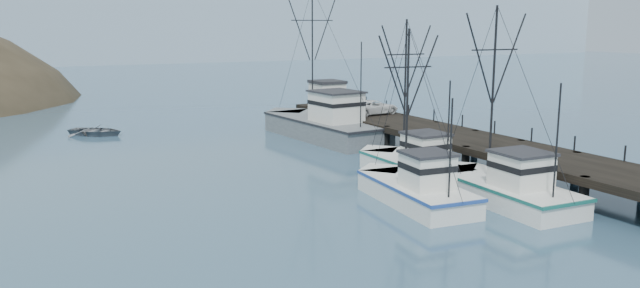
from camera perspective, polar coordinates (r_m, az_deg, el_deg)
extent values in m
plane|color=#335471|center=(29.96, 10.05, -9.45)|extent=(400.00, 400.00, 0.00)
cube|color=black|center=(50.12, 11.76, 0.74)|extent=(6.00, 44.00, 0.50)
cylinder|color=black|center=(38.06, 22.97, -4.21)|extent=(0.56, 0.56, 2.00)
cylinder|color=black|center=(41.30, 17.66, -2.73)|extent=(0.56, 0.56, 2.00)
cylinder|color=black|center=(45.07, 22.35, -1.94)|extent=(0.56, 0.56, 2.00)
cylinder|color=black|center=(44.86, 13.16, -1.46)|extent=(0.56, 0.56, 2.00)
cylinder|color=black|center=(48.36, 17.86, -0.82)|extent=(0.56, 0.56, 2.00)
cylinder|color=black|center=(48.68, 9.35, -0.37)|extent=(0.56, 0.56, 2.00)
cylinder|color=black|center=(51.92, 13.96, 0.15)|extent=(0.56, 0.56, 2.00)
cylinder|color=black|center=(52.69, 6.11, 0.56)|extent=(0.56, 0.56, 2.00)
cylinder|color=black|center=(55.70, 10.58, 0.99)|extent=(0.56, 0.56, 2.00)
cylinder|color=black|center=(56.86, 3.33, 1.35)|extent=(0.56, 0.56, 2.00)
cylinder|color=black|center=(59.66, 7.63, 1.72)|extent=(0.56, 0.56, 2.00)
cylinder|color=black|center=(61.16, 0.94, 2.03)|extent=(0.56, 0.56, 2.00)
cylinder|color=black|center=(63.77, 5.06, 2.35)|extent=(0.56, 0.56, 2.00)
cylinder|color=black|center=(65.55, -1.14, 2.62)|extent=(0.56, 0.56, 2.00)
cylinder|color=black|center=(67.99, 2.80, 2.90)|extent=(0.56, 0.56, 2.00)
cube|color=#9EB2C6|center=(194.39, -19.46, 7.11)|extent=(360.00, 40.00, 26.00)
cube|color=white|center=(38.45, 16.51, -4.49)|extent=(4.13, 9.76, 1.60)
cube|color=white|center=(42.03, 12.17, -3.00)|extent=(3.76, 3.76, 1.60)
cube|color=#175E54|center=(38.28, 16.57, -3.48)|extent=(4.21, 10.01, 0.18)
cube|color=silver|center=(37.16, 17.91, -2.32)|extent=(2.73, 2.81, 1.90)
cube|color=#26262B|center=(36.95, 18.00, -0.76)|extent=(2.97, 3.07, 0.16)
cylinder|color=black|center=(38.49, 15.52, 4.51)|extent=(0.14, 0.14, 10.19)
cylinder|color=black|center=(35.04, 20.85, 0.25)|extent=(0.10, 0.10, 6.11)
cube|color=white|center=(37.03, 8.79, -4.75)|extent=(4.19, 8.82, 1.60)
cube|color=white|center=(40.62, 5.69, -3.29)|extent=(3.44, 3.44, 1.60)
cube|color=#214399|center=(36.85, 8.82, -3.70)|extent=(4.28, 9.05, 0.18)
cube|color=silver|center=(35.70, 9.78, -2.47)|extent=(2.62, 2.62, 1.90)
cube|color=#26262B|center=(35.48, 9.83, -0.85)|extent=(2.84, 2.85, 0.16)
cylinder|color=black|center=(37.12, 7.98, 3.56)|extent=(0.14, 0.14, 8.87)
cylinder|color=black|center=(33.55, 11.85, -0.40)|extent=(0.10, 0.10, 5.32)
cube|color=white|center=(43.39, 8.64, -2.45)|extent=(3.45, 8.88, 1.60)
cube|color=white|center=(46.93, 5.45, -1.37)|extent=(3.41, 3.41, 1.60)
cube|color=#19645E|center=(43.23, 8.67, -1.55)|extent=(3.52, 9.11, 0.18)
cube|color=silver|center=(42.13, 9.62, -0.44)|extent=(2.40, 2.51, 1.90)
cube|color=#26262B|center=(41.95, 9.67, 0.94)|extent=(2.60, 2.74, 0.16)
cylinder|color=black|center=(43.58, 7.78, 5.01)|extent=(0.14, 0.14, 9.47)
cylinder|color=black|center=(40.06, 11.67, 1.66)|extent=(0.10, 0.10, 5.68)
cube|color=slate|center=(57.53, 0.47, 1.23)|extent=(6.20, 14.72, 2.20)
cube|color=slate|center=(63.60, -3.04, 2.13)|extent=(4.96, 4.96, 2.20)
cube|color=black|center=(57.38, 0.47, 2.21)|extent=(6.33, 15.09, 0.18)
cube|color=silver|center=(55.66, 1.50, 3.40)|extent=(3.82, 4.33, 2.60)
cube|color=#26262B|center=(55.50, 1.50, 4.81)|extent=(4.15, 4.72, 0.16)
cylinder|color=black|center=(58.66, -0.71, 8.33)|extent=(0.14, 0.14, 11.90)
cylinder|color=black|center=(52.42, 3.76, 5.42)|extent=(0.10, 0.10, 7.14)
cube|color=silver|center=(64.08, 0.67, 4.46)|extent=(2.80, 3.00, 2.50)
cube|color=#26262B|center=(63.94, 0.67, 5.71)|extent=(3.00, 3.20, 0.30)
imported|color=silver|center=(59.43, 4.94, 3.37)|extent=(5.09, 2.69, 1.36)
imported|color=slate|center=(63.32, -19.77, 0.78)|extent=(6.52, 6.39, 1.11)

